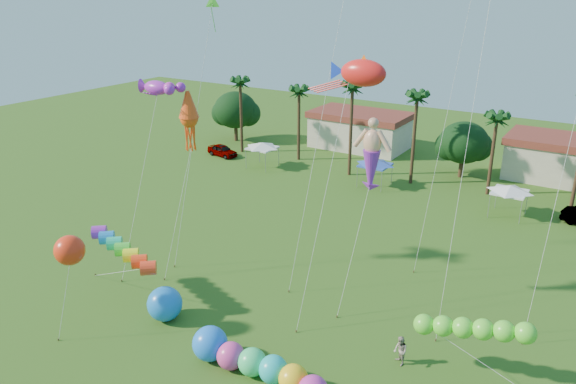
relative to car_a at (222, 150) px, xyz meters
The scene contains 15 objects.
tree_line 31.46m from the car_a, 12.80° to the left, with size 69.46×8.91×11.00m.
buildings_row 27.13m from the car_a, 28.49° to the left, with size 35.00×7.00×4.00m.
tent_row 21.02m from the car_a, ahead, with size 31.00×4.00×0.60m.
car_a is the anchor object (origin of this frame).
spectator_b 44.08m from the car_a, 38.21° to the right, with size 0.87×0.68×1.79m, color gray.
caterpillar_inflatable 43.50m from the car_a, 48.65° to the right, with size 10.12×2.20×2.07m.
blue_ball 36.91m from the car_a, 57.24° to the right, with size 2.28×2.28×2.28m, color blue.
rainbow_tube 35.58m from the car_a, 61.18° to the right, with size 8.98×4.28×3.91m.
green_worm 44.65m from the car_a, 36.86° to the right, with size 9.87×3.56×3.46m.
orange_ball_kite 39.17m from the car_a, 64.55° to the right, with size 2.38×2.49×6.72m.
merman_kite 37.59m from the car_a, 35.67° to the right, with size 2.08×4.47×12.27m.
fish_kite 39.31m from the car_a, 37.06° to the right, with size 4.57×6.88×16.43m.
squid_kite 30.85m from the car_a, 55.33° to the right, with size 1.93×4.56×13.59m.
lobster_kite 31.39m from the car_a, 59.75° to the right, with size 3.88×5.68×14.39m.
delta_kite_green 32.81m from the car_a, 51.52° to the right, with size 2.16×4.50×19.95m.
Camera 1 is at (16.61, -16.33, 20.61)m, focal length 35.00 mm.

